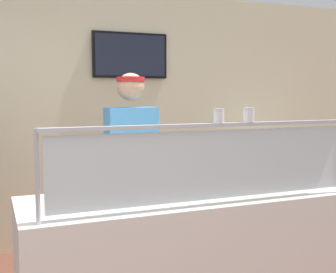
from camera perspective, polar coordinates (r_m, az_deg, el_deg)
shop_rear_unit at (r=4.77m, az=-7.92°, el=2.61°), size 6.53×0.13×2.70m
serving_counter at (r=3.01m, az=2.52°, el=-16.42°), size 2.13×0.74×0.95m
sneeze_guard at (r=2.53m, az=5.54°, el=-2.38°), size 1.95×0.06×0.48m
pizza_tray at (r=2.85m, az=-3.23°, el=-7.29°), size 0.51×0.51×0.04m
pizza_server at (r=2.84m, az=-2.48°, el=-6.89°), size 0.13×0.29×0.01m
parmesan_shaker at (r=2.54m, az=6.64°, el=2.57°), size 0.06×0.06×0.08m
pepper_flake_shaker at (r=2.64m, az=10.47°, el=2.66°), size 0.07×0.07×0.09m
worker_figure at (r=3.40m, az=-4.69°, el=-4.55°), size 0.41×0.50×1.76m
prep_shelf at (r=5.18m, az=12.64°, el=-7.84°), size 0.70×0.55×0.82m
pizza_box_stack at (r=5.09m, az=12.79°, el=-2.09°), size 0.46×0.44×0.22m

